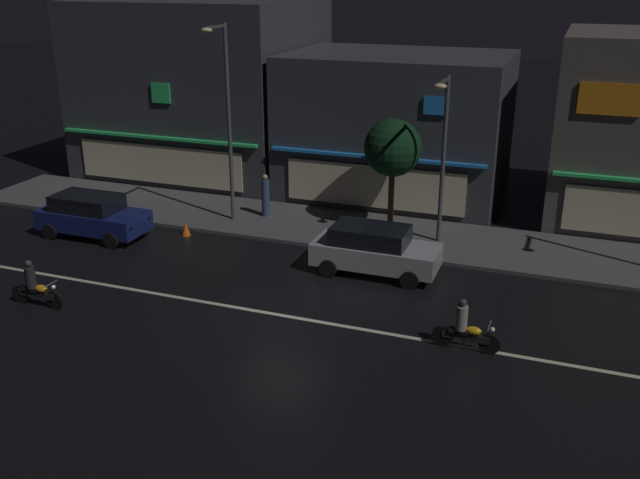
# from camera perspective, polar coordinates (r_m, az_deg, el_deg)

# --- Properties ---
(ground_plane) EXTENTS (140.00, 140.00, 0.00)m
(ground_plane) POSITION_cam_1_polar(r_m,az_deg,el_deg) (21.57, -3.21, -6.15)
(ground_plane) COLOR black
(lane_divider_stripe) EXTENTS (33.12, 0.16, 0.01)m
(lane_divider_stripe) POSITION_cam_1_polar(r_m,az_deg,el_deg) (21.57, -3.21, -6.13)
(lane_divider_stripe) COLOR beige
(lane_divider_stripe) RESTS_ON ground
(sidewalk_far) EXTENTS (34.86, 4.37, 0.14)m
(sidewalk_far) POSITION_cam_1_polar(r_m,az_deg,el_deg) (28.23, 3.06, 0.71)
(sidewalk_far) COLOR #4C4C4F
(sidewalk_far) RESTS_ON ground
(storefront_center_block) EXTENTS (9.69, 7.30, 6.42)m
(storefront_center_block) POSITION_cam_1_polar(r_m,az_deg,el_deg) (32.72, 6.25, 9.15)
(storefront_center_block) COLOR #383A3F
(storefront_center_block) RESTS_ON ground
(storefront_right_block) EXTENTS (10.75, 9.10, 8.51)m
(storefront_right_block) POSITION_cam_1_polar(r_m,az_deg,el_deg) (37.25, -9.44, 12.06)
(storefront_right_block) COLOR #383A3F
(storefront_right_block) RESTS_ON ground
(streetlamp_west) EXTENTS (0.44, 1.64, 7.84)m
(streetlamp_west) POSITION_cam_1_polar(r_m,az_deg,el_deg) (28.23, -7.61, 10.34)
(streetlamp_west) COLOR #47494C
(streetlamp_west) RESTS_ON sidewalk_far
(streetlamp_mid) EXTENTS (0.44, 1.64, 6.23)m
(streetlamp_mid) POSITION_cam_1_polar(r_m,az_deg,el_deg) (26.02, 9.91, 7.42)
(streetlamp_mid) COLOR #47494C
(streetlamp_mid) RESTS_ON sidewalk_far
(pedestrian_on_sidewalk) EXTENTS (0.34, 0.34, 1.80)m
(pedestrian_on_sidewalk) POSITION_cam_1_polar(r_m,az_deg,el_deg) (29.57, -4.43, 3.48)
(pedestrian_on_sidewalk) COLOR #334766
(pedestrian_on_sidewalk) RESTS_ON sidewalk_far
(street_tree) EXTENTS (2.26, 2.26, 4.38)m
(street_tree) POSITION_cam_1_polar(r_m,az_deg,el_deg) (27.67, 5.92, 7.35)
(street_tree) COLOR #473323
(street_tree) RESTS_ON sidewalk_far
(parked_car_near_kerb) EXTENTS (4.30, 1.98, 1.67)m
(parked_car_near_kerb) POSITION_cam_1_polar(r_m,az_deg,el_deg) (24.23, 4.42, -0.78)
(parked_car_near_kerb) COLOR #9EA0A5
(parked_car_near_kerb) RESTS_ON ground
(parked_car_trailing) EXTENTS (4.30, 1.98, 1.67)m
(parked_car_trailing) POSITION_cam_1_polar(r_m,az_deg,el_deg) (28.97, -17.99, 1.90)
(parked_car_trailing) COLOR navy
(parked_car_trailing) RESTS_ON ground
(motorcycle_lead) EXTENTS (1.90, 0.60, 1.52)m
(motorcycle_lead) POSITION_cam_1_polar(r_m,az_deg,el_deg) (23.60, -22.10, -3.59)
(motorcycle_lead) COLOR black
(motorcycle_lead) RESTS_ON ground
(motorcycle_opposite_lane) EXTENTS (1.90, 0.60, 1.52)m
(motorcycle_opposite_lane) POSITION_cam_1_polar(r_m,az_deg,el_deg) (19.83, 11.61, -7.10)
(motorcycle_opposite_lane) COLOR black
(motorcycle_opposite_lane) RESTS_ON ground
(traffic_cone) EXTENTS (0.36, 0.36, 0.55)m
(traffic_cone) POSITION_cam_1_polar(r_m,az_deg,el_deg) (28.32, -10.81, 0.86)
(traffic_cone) COLOR orange
(traffic_cone) RESTS_ON ground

